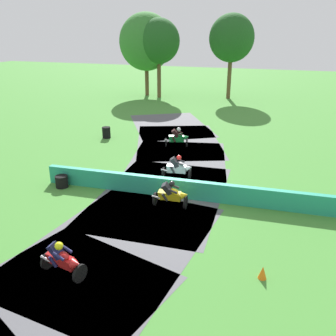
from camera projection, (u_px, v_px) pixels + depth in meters
ground_plane at (162, 195)px, 17.29m from camera, size 120.00×120.00×0.00m
track_asphalt at (134, 191)px, 17.65m from camera, size 11.44×35.91×0.01m
safety_barrier at (280, 200)px, 15.77m from camera, size 22.72×1.36×0.90m
motorcycle_lead_red at (62, 259)px, 11.38m from camera, size 1.71×0.99×1.43m
motorcycle_chase_yellow at (171, 194)px, 15.83m from camera, size 1.68×0.84×1.43m
motorcycle_trailing_white at (178, 168)px, 18.81m from camera, size 1.68×0.85×1.42m
motorcycle_fourth_green at (178, 138)px, 23.98m from camera, size 1.71×1.07×1.42m
tire_stack_mid_a at (62, 182)px, 18.04m from camera, size 0.62×0.62×0.60m
tire_stack_mid_b at (106, 132)px, 26.15m from camera, size 0.59×0.59×0.80m
traffic_cone at (263, 272)px, 11.45m from camera, size 0.28×0.28×0.44m
tree_far_left at (146, 42)px, 40.86m from camera, size 6.07×6.07×9.20m
tree_far_right at (159, 41)px, 39.53m from camera, size 4.63×4.63×8.58m
tree_mid_rise at (232, 38)px, 38.76m from camera, size 4.83×4.83×9.02m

